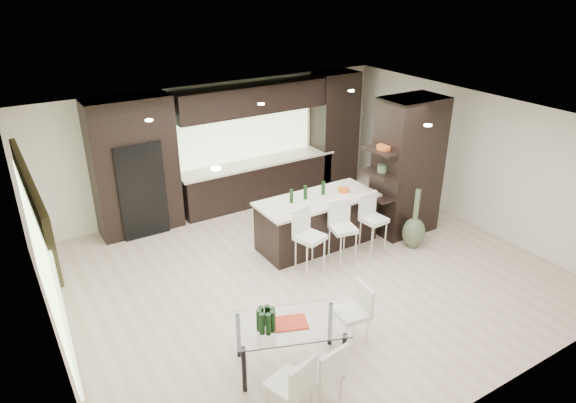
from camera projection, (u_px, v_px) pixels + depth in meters
ground at (306, 274)px, 8.92m from camera, size 8.00×8.00×0.00m
back_wall at (217, 146)px, 11.07m from camera, size 8.00×0.02×2.70m
left_wall at (43, 273)px, 6.45m from camera, size 0.02×7.00×2.70m
right_wall at (473, 159)px, 10.28m from camera, size 0.02×7.00×2.70m
ceiling at (309, 123)px, 7.80m from camera, size 8.00×7.00×0.02m
window_left at (44, 265)px, 6.62m from camera, size 0.04×3.20×1.90m
window_back at (243, 133)px, 11.24m from camera, size 3.40×0.04×1.20m
stone_accent at (32, 201)px, 6.26m from camera, size 0.08×3.00×0.80m
ceiling_spots at (300, 120)px, 8.01m from camera, size 4.00×3.00×0.02m
back_cabinetry at (245, 146)px, 11.05m from camera, size 6.80×0.68×2.70m
refrigerator at (138, 187)px, 10.03m from camera, size 0.90×0.68×1.90m
partition_column at (407, 166)px, 9.92m from camera, size 1.20×0.80×2.70m
kitchen_island at (317, 221)px, 9.70m from camera, size 2.30×0.99×0.96m
stool_left at (310, 249)px, 8.73m from camera, size 0.54×0.54×0.98m
stool_mid at (343, 239)px, 9.08m from camera, size 0.49×0.49×0.94m
stool_right at (373, 230)px, 9.43m from camera, size 0.44×0.44×0.92m
bench at (327, 217)px, 10.38m from camera, size 1.36×0.90×0.49m
floor_vase at (415, 219)px, 9.57m from camera, size 0.54×0.54×1.17m
dining_table at (290, 345)px, 6.72m from camera, size 1.63×1.26×0.69m
chair_near at (321, 374)px, 6.14m from camera, size 0.51×0.51×0.82m
chair_far at (289, 389)px, 5.92m from camera, size 0.57×0.57×0.84m
chair_end at (351, 317)px, 7.18m from camera, size 0.49×0.49×0.80m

